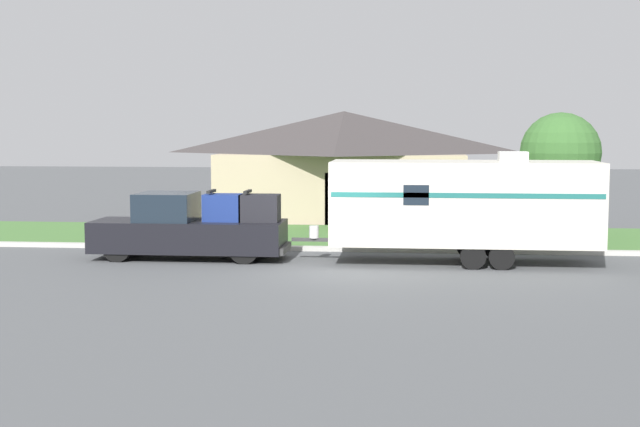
# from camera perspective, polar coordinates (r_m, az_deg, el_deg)

# --- Properties ---
(ground_plane) EXTENTS (120.00, 120.00, 0.00)m
(ground_plane) POSITION_cam_1_polar(r_m,az_deg,el_deg) (24.52, 0.96, -3.65)
(ground_plane) COLOR #515456
(curb_strip) EXTENTS (80.00, 0.30, 0.14)m
(curb_strip) POSITION_cam_1_polar(r_m,az_deg,el_deg) (28.20, 1.62, -2.29)
(curb_strip) COLOR beige
(curb_strip) RESTS_ON ground_plane
(lawn_strip) EXTENTS (80.00, 7.00, 0.03)m
(lawn_strip) POSITION_cam_1_polar(r_m,az_deg,el_deg) (31.82, 2.12, -1.48)
(lawn_strip) COLOR #477538
(lawn_strip) RESTS_ON ground_plane
(house_across_street) EXTENTS (11.03, 7.25, 4.59)m
(house_across_street) POSITION_cam_1_polar(r_m,az_deg,el_deg) (38.67, 1.54, 3.29)
(house_across_street) COLOR tan
(house_across_street) RESTS_ON ground_plane
(pickup_truck) EXTENTS (5.82, 1.90, 2.07)m
(pickup_truck) POSITION_cam_1_polar(r_m,az_deg,el_deg) (26.75, -8.29, -0.97)
(pickup_truck) COLOR black
(pickup_truck) RESTS_ON ground_plane
(travel_trailer) EXTENTS (8.78, 2.46, 3.23)m
(travel_trailer) POSITION_cam_1_polar(r_m,az_deg,el_deg) (25.89, 9.20, 0.68)
(travel_trailer) COLOR black
(travel_trailer) RESTS_ON ground_plane
(mailbox) EXTENTS (0.48, 0.20, 1.35)m
(mailbox) POSITION_cam_1_polar(r_m,az_deg,el_deg) (29.18, 16.38, -0.34)
(mailbox) COLOR brown
(mailbox) RESTS_ON ground_plane
(tree_in_yard) EXTENTS (2.81, 2.81, 4.43)m
(tree_in_yard) POSITION_cam_1_polar(r_m,az_deg,el_deg) (32.34, 15.13, 3.77)
(tree_in_yard) COLOR brown
(tree_in_yard) RESTS_ON ground_plane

